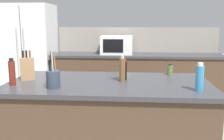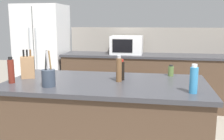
{
  "view_description": "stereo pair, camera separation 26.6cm",
  "coord_description": "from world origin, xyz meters",
  "px_view_note": "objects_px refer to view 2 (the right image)",
  "views": [
    {
      "loc": [
        0.22,
        -2.43,
        1.51
      ],
      "look_at": [
        0.0,
        0.35,
        0.99
      ],
      "focal_mm": 42.0,
      "sensor_mm": 36.0,
      "label": 1
    },
    {
      "loc": [
        0.49,
        -2.39,
        1.51
      ],
      "look_at": [
        0.0,
        0.35,
        0.99
      ],
      "focal_mm": 42.0,
      "sensor_mm": 36.0,
      "label": 2
    }
  ],
  "objects_px": {
    "utensil_crock": "(48,77)",
    "soy_sauce_bottle": "(122,70)",
    "knife_block": "(28,67)",
    "microwave": "(127,45)",
    "vinegar_bottle": "(11,71)",
    "refrigerator": "(43,54)",
    "pepper_grinder": "(119,69)",
    "dish_soap_bottle": "(194,80)",
    "spice_jar_oregano": "(171,71)"
  },
  "relations": [
    {
      "from": "vinegar_bottle",
      "to": "pepper_grinder",
      "type": "bearing_deg",
      "value": 13.41
    },
    {
      "from": "utensil_crock",
      "to": "dish_soap_bottle",
      "type": "xyz_separation_m",
      "value": [
        1.23,
        -0.01,
        0.03
      ]
    },
    {
      "from": "microwave",
      "to": "soy_sauce_bottle",
      "type": "relative_size",
      "value": 2.7
    },
    {
      "from": "knife_block",
      "to": "utensil_crock",
      "type": "relative_size",
      "value": 0.91
    },
    {
      "from": "utensil_crock",
      "to": "dish_soap_bottle",
      "type": "distance_m",
      "value": 1.23
    },
    {
      "from": "dish_soap_bottle",
      "to": "pepper_grinder",
      "type": "height_order",
      "value": "pepper_grinder"
    },
    {
      "from": "vinegar_bottle",
      "to": "spice_jar_oregano",
      "type": "height_order",
      "value": "vinegar_bottle"
    },
    {
      "from": "soy_sauce_bottle",
      "to": "pepper_grinder",
      "type": "distance_m",
      "value": 0.08
    },
    {
      "from": "refrigerator",
      "to": "utensil_crock",
      "type": "relative_size",
      "value": 5.66
    },
    {
      "from": "refrigerator",
      "to": "microwave",
      "type": "xyz_separation_m",
      "value": [
        1.61,
        -0.05,
        0.19
      ]
    },
    {
      "from": "refrigerator",
      "to": "dish_soap_bottle",
      "type": "relative_size",
      "value": 7.65
    },
    {
      "from": "microwave",
      "to": "knife_block",
      "type": "bearing_deg",
      "value": -108.96
    },
    {
      "from": "utensil_crock",
      "to": "vinegar_bottle",
      "type": "height_order",
      "value": "utensil_crock"
    },
    {
      "from": "dish_soap_bottle",
      "to": "utensil_crock",
      "type": "bearing_deg",
      "value": 179.52
    },
    {
      "from": "soy_sauce_bottle",
      "to": "vinegar_bottle",
      "type": "bearing_deg",
      "value": -162.8
    },
    {
      "from": "vinegar_bottle",
      "to": "dish_soap_bottle",
      "type": "height_order",
      "value": "vinegar_bottle"
    },
    {
      "from": "knife_block",
      "to": "soy_sauce_bottle",
      "type": "distance_m",
      "value": 0.96
    },
    {
      "from": "knife_block",
      "to": "spice_jar_oregano",
      "type": "relative_size",
      "value": 2.43
    },
    {
      "from": "dish_soap_bottle",
      "to": "pepper_grinder",
      "type": "xyz_separation_m",
      "value": [
        -0.65,
        0.31,
        0.01
      ]
    },
    {
      "from": "utensil_crock",
      "to": "soy_sauce_bottle",
      "type": "xyz_separation_m",
      "value": [
        0.6,
        0.37,
        0.01
      ]
    },
    {
      "from": "spice_jar_oregano",
      "to": "soy_sauce_bottle",
      "type": "bearing_deg",
      "value": -149.69
    },
    {
      "from": "soy_sauce_bottle",
      "to": "microwave",
      "type": "bearing_deg",
      "value": 95.67
    },
    {
      "from": "refrigerator",
      "to": "dish_soap_bottle",
      "type": "height_order",
      "value": "refrigerator"
    },
    {
      "from": "vinegar_bottle",
      "to": "pepper_grinder",
      "type": "height_order",
      "value": "pepper_grinder"
    },
    {
      "from": "refrigerator",
      "to": "utensil_crock",
      "type": "bearing_deg",
      "value": -64.25
    },
    {
      "from": "vinegar_bottle",
      "to": "spice_jar_oregano",
      "type": "bearing_deg",
      "value": 21.77
    },
    {
      "from": "knife_block",
      "to": "spice_jar_oregano",
      "type": "xyz_separation_m",
      "value": [
        1.44,
        0.36,
        -0.06
      ]
    },
    {
      "from": "knife_block",
      "to": "dish_soap_bottle",
      "type": "bearing_deg",
      "value": -36.44
    },
    {
      "from": "refrigerator",
      "to": "microwave",
      "type": "height_order",
      "value": "refrigerator"
    },
    {
      "from": "microwave",
      "to": "pepper_grinder",
      "type": "distance_m",
      "value": 2.18
    },
    {
      "from": "knife_block",
      "to": "pepper_grinder",
      "type": "relative_size",
      "value": 1.14
    },
    {
      "from": "dish_soap_bottle",
      "to": "soy_sauce_bottle",
      "type": "bearing_deg",
      "value": 148.93
    },
    {
      "from": "vinegar_bottle",
      "to": "pepper_grinder",
      "type": "xyz_separation_m",
      "value": [
        0.98,
        0.23,
        0.0
      ]
    },
    {
      "from": "dish_soap_bottle",
      "to": "spice_jar_oregano",
      "type": "bearing_deg",
      "value": 102.59
    },
    {
      "from": "microwave",
      "to": "soy_sauce_bottle",
      "type": "bearing_deg",
      "value": -84.33
    },
    {
      "from": "microwave",
      "to": "dish_soap_bottle",
      "type": "xyz_separation_m",
      "value": [
        0.84,
        -2.48,
        -0.05
      ]
    },
    {
      "from": "utensil_crock",
      "to": "dish_soap_bottle",
      "type": "bearing_deg",
      "value": -0.48
    },
    {
      "from": "knife_block",
      "to": "dish_soap_bottle",
      "type": "height_order",
      "value": "knife_block"
    },
    {
      "from": "utensil_crock",
      "to": "pepper_grinder",
      "type": "distance_m",
      "value": 0.66
    },
    {
      "from": "vinegar_bottle",
      "to": "soy_sauce_bottle",
      "type": "height_order",
      "value": "vinegar_bottle"
    },
    {
      "from": "microwave",
      "to": "utensil_crock",
      "type": "relative_size",
      "value": 1.73
    },
    {
      "from": "knife_block",
      "to": "pepper_grinder",
      "type": "distance_m",
      "value": 0.94
    },
    {
      "from": "soy_sauce_bottle",
      "to": "pepper_grinder",
      "type": "xyz_separation_m",
      "value": [
        -0.02,
        -0.07,
        0.02
      ]
    },
    {
      "from": "refrigerator",
      "to": "pepper_grinder",
      "type": "xyz_separation_m",
      "value": [
        1.8,
        -2.22,
        0.15
      ]
    },
    {
      "from": "utensil_crock",
      "to": "vinegar_bottle",
      "type": "bearing_deg",
      "value": 171.07
    },
    {
      "from": "refrigerator",
      "to": "spice_jar_oregano",
      "type": "distance_m",
      "value": 2.96
    },
    {
      "from": "microwave",
      "to": "knife_block",
      "type": "distance_m",
      "value": 2.29
    },
    {
      "from": "soy_sauce_bottle",
      "to": "spice_jar_oregano",
      "type": "xyz_separation_m",
      "value": [
        0.48,
        0.28,
        -0.04
      ]
    },
    {
      "from": "microwave",
      "to": "vinegar_bottle",
      "type": "xyz_separation_m",
      "value": [
        -0.79,
        -2.4,
        -0.04
      ]
    },
    {
      "from": "microwave",
      "to": "spice_jar_oregano",
      "type": "bearing_deg",
      "value": -69.13
    }
  ]
}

